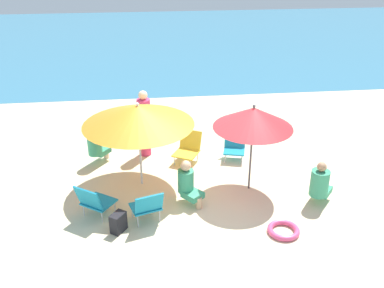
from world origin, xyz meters
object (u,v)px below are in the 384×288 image
object	(u,v)px
beach_chair_c	(94,201)
swim_ring	(283,230)
person_d	(188,183)
person_a	(96,144)
umbrella_orange	(138,115)
beach_chair_a	(147,206)
beach_chair_b	(235,145)
person_b	(320,184)
beach_bag	(118,222)
umbrella_red	(253,118)
beach_chair_d	(188,147)
person_c	(144,123)

from	to	relation	value
beach_chair_c	swim_ring	bearing A→B (deg)	-69.11
person_d	swim_ring	xyz separation A→B (m)	(1.56, -1.13, -0.39)
person_d	swim_ring	bearing A→B (deg)	14.66
person_a	person_d	size ratio (longest dim) A/B	1.11
umbrella_orange	beach_chair_a	xyz separation A→B (m)	(0.10, -1.37, -1.18)
swim_ring	beach_chair_b	bearing A→B (deg)	96.24
person_b	beach_bag	bearing A→B (deg)	137.15
beach_chair_b	person_a	world-z (taller)	person_a
umbrella_red	person_a	bearing A→B (deg)	155.77
beach_chair_d	person_c	world-z (taller)	person_c
person_d	beach_bag	bearing A→B (deg)	-99.01
beach_bag	umbrella_red	bearing A→B (deg)	23.65
umbrella_orange	beach_chair_b	size ratio (longest dim) A/B	3.30
beach_chair_c	person_c	xyz separation A→B (m)	(0.96, 2.41, 0.43)
beach_chair_c	person_b	distance (m)	4.22
beach_chair_c	umbrella_orange	bearing A→B (deg)	-2.98
umbrella_orange	beach_chair_d	bearing A→B (deg)	40.68
beach_chair_c	beach_chair_d	size ratio (longest dim) A/B	0.99
umbrella_red	beach_chair_c	size ratio (longest dim) A/B	2.37
swim_ring	beach_bag	distance (m)	2.88
beach_chair_c	beach_chair_d	world-z (taller)	beach_chair_c
beach_bag	beach_chair_d	bearing A→B (deg)	59.07
beach_chair_d	person_d	world-z (taller)	person_d
beach_chair_a	person_b	size ratio (longest dim) A/B	0.74
beach_chair_d	person_c	xyz separation A→B (m)	(-0.96, 0.40, 0.46)
person_b	person_c	distance (m)	4.08
beach_chair_a	beach_bag	bearing A→B (deg)	93.08
umbrella_red	beach_chair_b	size ratio (longest dim) A/B	2.76
person_c	umbrella_red	bearing A→B (deg)	170.76
beach_chair_a	beach_chair_c	distance (m)	0.99
beach_chair_c	umbrella_red	bearing A→B (deg)	-42.49
umbrella_orange	beach_chair_d	distance (m)	1.85
beach_chair_d	swim_ring	distance (m)	3.16
umbrella_red	beach_chair_d	distance (m)	2.13
person_a	person_b	xyz separation A→B (m)	(4.35, -2.09, -0.06)
umbrella_orange	beach_chair_c	distance (m)	1.82
beach_chair_a	person_c	distance (m)	2.72
person_c	person_d	bearing A→B (deg)	141.05
beach_bag	person_b	bearing A→B (deg)	6.85
person_c	swim_ring	size ratio (longest dim) A/B	2.78
beach_chair_c	swim_ring	world-z (taller)	beach_chair_c
person_a	swim_ring	xyz separation A→B (m)	(3.42, -2.92, -0.45)
beach_chair_c	person_d	xyz separation A→B (m)	(1.73, 0.30, 0.07)
beach_chair_d	beach_chair_a	bearing A→B (deg)	6.08
beach_chair_a	person_d	distance (m)	0.97
beach_chair_c	person_b	xyz separation A→B (m)	(4.22, -0.00, 0.07)
person_d	beach_chair_c	bearing A→B (deg)	-119.53
umbrella_red	beach_bag	xyz separation A→B (m)	(-2.58, -1.13, -1.38)
beach_chair_c	beach_bag	world-z (taller)	beach_chair_c
umbrella_orange	person_c	distance (m)	1.52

